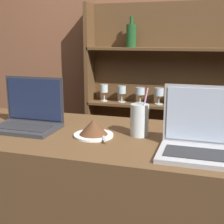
{
  "coord_description": "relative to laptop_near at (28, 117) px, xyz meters",
  "views": [
    {
      "loc": [
        0.32,
        -0.98,
        1.43
      ],
      "look_at": [
        -0.09,
        0.37,
        1.1
      ],
      "focal_mm": 50.0,
      "sensor_mm": 36.0,
      "label": 1
    }
  ],
  "objects": [
    {
      "name": "back_wall",
      "position": [
        0.51,
        1.14,
        0.29
      ],
      "size": [
        7.0,
        0.06,
        2.7
      ],
      "color": "brown",
      "rests_on": "ground_plane"
    },
    {
      "name": "laptop_near",
      "position": [
        0.0,
        0.0,
        0.0
      ],
      "size": [
        0.32,
        0.22,
        0.25
      ],
      "color": "#333338",
      "rests_on": "bar_counter"
    },
    {
      "name": "cake_plate",
      "position": [
        0.36,
        -0.03,
        -0.02
      ],
      "size": [
        0.18,
        0.18,
        0.08
      ],
      "color": "white",
      "rests_on": "bar_counter"
    },
    {
      "name": "laptop_far",
      "position": [
        0.84,
        -0.12,
        0.0
      ],
      "size": [
        0.33,
        0.23,
        0.26
      ],
      "color": "#ADADB2",
      "rests_on": "bar_counter"
    },
    {
      "name": "water_glass",
      "position": [
        0.55,
        0.04,
        0.02
      ],
      "size": [
        0.08,
        0.08,
        0.22
      ],
      "color": "silver",
      "rests_on": "bar_counter"
    },
    {
      "name": "back_shelf",
      "position": [
        0.64,
        1.07,
        -0.17
      ],
      "size": [
        1.44,
        0.18,
        1.7
      ],
      "color": "brown",
      "rests_on": "ground_plane"
    }
  ]
}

